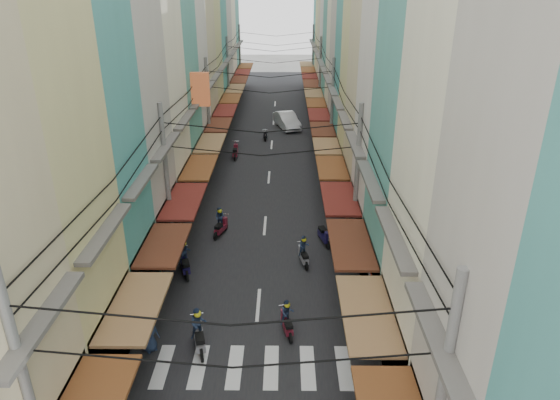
# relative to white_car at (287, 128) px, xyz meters

# --- Properties ---
(ground) EXTENTS (160.00, 160.00, 0.00)m
(ground) POSITION_rel_white_car_xyz_m (-1.39, -27.59, 0.00)
(ground) COLOR slate
(ground) RESTS_ON ground
(road) EXTENTS (10.00, 80.00, 0.02)m
(road) POSITION_rel_white_car_xyz_m (-1.39, -7.59, 0.01)
(road) COLOR black
(road) RESTS_ON ground
(sidewalk_left) EXTENTS (3.00, 80.00, 0.06)m
(sidewalk_left) POSITION_rel_white_car_xyz_m (-7.89, -7.59, 0.03)
(sidewalk_left) COLOR slate
(sidewalk_left) RESTS_ON ground
(sidewalk_right) EXTENTS (3.00, 80.00, 0.06)m
(sidewalk_right) POSITION_rel_white_car_xyz_m (5.11, -7.59, 0.03)
(sidewalk_right) COLOR slate
(sidewalk_right) RESTS_ON ground
(crosswalk) EXTENTS (7.55, 2.40, 0.01)m
(crosswalk) POSITION_rel_white_car_xyz_m (-1.39, -33.59, 0.03)
(crosswalk) COLOR silver
(crosswalk) RESTS_ON ground
(building_row_left) EXTENTS (7.80, 67.67, 23.70)m
(building_row_left) POSITION_rel_white_car_xyz_m (-9.30, -11.03, 9.78)
(building_row_left) COLOR silver
(building_row_left) RESTS_ON ground
(building_row_right) EXTENTS (7.80, 68.98, 22.59)m
(building_row_right) POSITION_rel_white_car_xyz_m (6.53, -11.15, 9.41)
(building_row_right) COLOR teal
(building_row_right) RESTS_ON ground
(utility_poles) EXTENTS (10.20, 66.13, 8.20)m
(utility_poles) POSITION_rel_white_car_xyz_m (-1.39, -12.58, 6.59)
(utility_poles) COLOR slate
(utility_poles) RESTS_ON ground
(white_car) EXTENTS (5.85, 3.65, 1.93)m
(white_car) POSITION_rel_white_car_xyz_m (0.00, 0.00, 0.00)
(white_car) COLOR silver
(white_car) RESTS_ON ground
(bicycle) EXTENTS (1.65, 0.76, 1.10)m
(bicycle) POSITION_rel_white_car_xyz_m (6.11, -24.59, 0.00)
(bicycle) COLOR black
(bicycle) RESTS_ON ground
(moving_scooters) EXTENTS (7.66, 30.57, 1.94)m
(moving_scooters) POSITION_rel_white_car_xyz_m (-2.52, -24.28, 0.54)
(moving_scooters) COLOR black
(moving_scooters) RESTS_ON ground
(parked_scooters) EXTENTS (13.15, 13.06, 0.97)m
(parked_scooters) POSITION_rel_white_car_xyz_m (2.26, -31.54, 0.47)
(parked_scooters) COLOR black
(parked_scooters) RESTS_ON ground
(pedestrians) EXTENTS (11.73, 20.88, 2.20)m
(pedestrians) POSITION_rel_white_car_xyz_m (-6.03, -25.88, 1.04)
(pedestrians) COLOR #251E28
(pedestrians) RESTS_ON ground
(market_umbrella) EXTENTS (2.05, 2.05, 2.16)m
(market_umbrella) POSITION_rel_white_car_xyz_m (5.67, -33.19, 1.90)
(market_umbrella) COLOR #B2B2B7
(market_umbrella) RESTS_ON ground
(traffic_sign) EXTENTS (0.10, 0.58, 2.63)m
(traffic_sign) POSITION_rel_white_car_xyz_m (3.40, -30.71, 1.89)
(traffic_sign) COLOR slate
(traffic_sign) RESTS_ON ground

